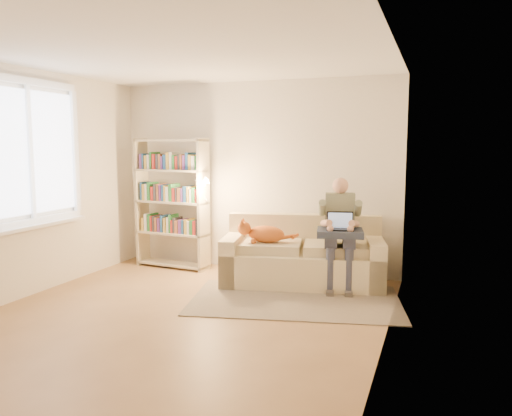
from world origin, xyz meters
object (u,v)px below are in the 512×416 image
at_px(sofa, 303,259).
at_px(cat, 264,233).
at_px(bookshelf, 172,197).
at_px(person, 340,226).
at_px(laptop, 336,225).

relative_size(sofa, cat, 3.07).
height_order(cat, bookshelf, bookshelf).
bearing_deg(person, cat, 178.53).
xyz_separation_m(cat, laptop, (0.89, 0.06, 0.14)).
bearing_deg(laptop, person, 64.09).
xyz_separation_m(sofa, person, (0.47, -0.05, 0.46)).
height_order(sofa, person, person).
bearing_deg(person, sofa, 161.55).
distance_m(person, cat, 0.94).
relative_size(laptop, bookshelf, 0.19).
height_order(person, cat, person).
xyz_separation_m(laptop, bookshelf, (-2.39, 0.32, 0.22)).
height_order(laptop, bookshelf, bookshelf).
relative_size(sofa, laptop, 5.94).
height_order(sofa, cat, sofa).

